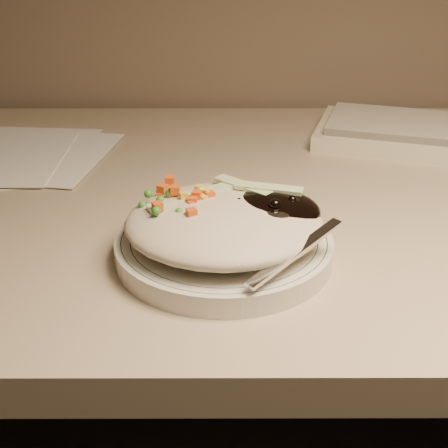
{
  "coord_description": "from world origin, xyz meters",
  "views": [
    {
      "loc": [
        -0.07,
        0.67,
        1.05
      ],
      "look_at": [
        -0.07,
        1.21,
        0.78
      ],
      "focal_mm": 50.0,
      "sensor_mm": 36.0,
      "label": 1
    }
  ],
  "objects": [
    {
      "name": "desk",
      "position": [
        0.0,
        1.38,
        0.54
      ],
      "size": [
        1.4,
        0.7,
        0.74
      ],
      "color": "tan",
      "rests_on": "ground"
    },
    {
      "name": "meal",
      "position": [
        -0.07,
        1.21,
        0.78
      ],
      "size": [
        0.2,
        0.19,
        0.05
      ],
      "color": "#C1B69C",
      "rests_on": "plate"
    },
    {
      "name": "plate_rim",
      "position": [
        -0.07,
        1.21,
        0.76
      ],
      "size": [
        0.2,
        0.2,
        0.0
      ],
      "color": "#144723",
      "rests_on": "plate"
    },
    {
      "name": "plate",
      "position": [
        -0.07,
        1.21,
        0.75
      ],
      "size": [
        0.21,
        0.21,
        0.02
      ],
      "primitive_type": "cylinder",
      "color": "silver",
      "rests_on": "desk"
    }
  ]
}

